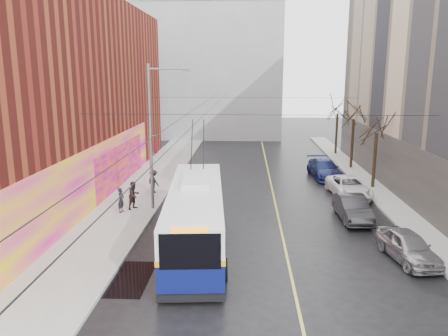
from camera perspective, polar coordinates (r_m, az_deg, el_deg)
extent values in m
plane|color=black|center=(18.12, 4.27, -15.52)|extent=(140.00, 140.00, 0.00)
cube|color=gray|center=(30.20, -11.64, -4.07)|extent=(4.00, 60.00, 0.15)
cube|color=gray|center=(30.75, 20.82, -4.34)|extent=(2.00, 60.00, 0.15)
cube|color=#BFB74C|center=(31.26, 6.46, -3.47)|extent=(0.12, 50.00, 0.01)
cube|color=maroon|center=(33.83, -24.69, 8.72)|extent=(12.00, 36.00, 14.00)
cube|color=#E004A6|center=(28.44, -16.63, -1.34)|extent=(0.08, 28.00, 4.00)
cube|color=#9805A0|center=(34.09, -13.22, 0.36)|extent=(0.06, 12.00, 3.20)
cube|color=#4C4742|center=(32.45, 21.65, -0.06)|extent=(0.06, 36.00, 4.00)
cube|color=gray|center=(61.28, -2.30, 12.77)|extent=(20.00, 12.00, 18.00)
cylinder|color=slate|center=(26.96, -9.59, 3.69)|extent=(0.20, 0.20, 9.00)
cube|color=#590C16|center=(26.94, -8.84, 3.06)|extent=(0.04, 0.60, 1.10)
cylinder|color=slate|center=(26.44, -7.32, 12.73)|extent=(2.40, 0.10, 0.10)
cube|color=slate|center=(26.27, -4.89, 12.57)|extent=(0.50, 0.22, 0.12)
cylinder|color=black|center=(31.29, -3.21, 8.14)|extent=(0.02, 60.00, 0.02)
cylinder|color=black|center=(31.20, -1.36, 8.14)|extent=(0.02, 60.00, 0.02)
cylinder|color=black|center=(22.13, 4.19, 6.95)|extent=(18.00, 0.02, 0.02)
cylinder|color=black|center=(38.09, 3.69, 9.17)|extent=(18.00, 0.02, 0.02)
cylinder|color=black|center=(34.00, 19.06, 0.84)|extent=(0.24, 0.24, 4.20)
cylinder|color=black|center=(40.64, 16.40, 2.99)|extent=(0.24, 0.24, 4.48)
cylinder|color=black|center=(47.41, 14.47, 4.29)|extent=(0.24, 0.24, 4.37)
cube|color=black|center=(19.39, -13.11, -13.86)|extent=(2.31, 3.39, 0.01)
ellipsoid|color=slate|center=(23.90, 1.64, 9.02)|extent=(0.44, 0.20, 0.12)
ellipsoid|color=slate|center=(25.65, 2.89, 9.71)|extent=(0.44, 0.20, 0.12)
ellipsoid|color=slate|center=(26.55, -7.04, 5.89)|extent=(0.44, 0.20, 0.12)
cube|color=#090F49|center=(21.96, -3.68, -7.76)|extent=(3.47, 11.89, 1.47)
cube|color=silver|center=(21.53, -3.73, -4.34)|extent=(3.47, 11.89, 1.27)
cube|color=orange|center=(21.72, -3.71, -5.94)|extent=(3.51, 11.94, 0.22)
cube|color=black|center=(16.05, -4.47, -10.84)|extent=(2.24, 0.22, 1.37)
cube|color=black|center=(27.24, -3.30, -1.10)|extent=(2.24, 0.22, 1.17)
cube|color=black|center=(21.64, -7.15, -4.59)|extent=(0.90, 10.72, 0.98)
cube|color=black|center=(21.55, -0.28, -4.57)|extent=(0.90, 10.72, 0.98)
cube|color=silver|center=(22.26, -3.67, -1.69)|extent=(1.60, 3.03, 0.29)
cube|color=black|center=(16.80, -4.37, -16.57)|extent=(2.54, 0.32, 0.29)
cylinder|color=black|center=(18.62, -8.10, -13.14)|extent=(0.37, 1.00, 0.98)
cylinder|color=black|center=(18.51, -0.04, -13.17)|extent=(0.37, 1.00, 0.98)
cylinder|color=black|center=(25.87, -6.20, -5.71)|extent=(0.37, 1.00, 0.98)
cylinder|color=black|center=(25.79, -0.53, -5.69)|extent=(0.37, 1.00, 0.98)
cylinder|color=black|center=(25.35, -4.23, 3.28)|extent=(0.33, 3.39, 2.40)
cylinder|color=black|center=(25.33, -2.68, 3.30)|extent=(0.33, 3.39, 2.40)
imported|color=#9A999E|center=(22.00, 22.91, -9.40)|extent=(2.22, 4.20, 1.36)
imported|color=#2A292C|center=(26.76, 16.43, -5.03)|extent=(1.62, 4.37, 1.43)
imported|color=white|center=(31.77, 15.98, -2.36)|extent=(2.69, 5.07, 1.36)
imported|color=navy|center=(36.86, 12.97, -0.11)|extent=(2.56, 5.31, 1.49)
imported|color=#9F9EA2|center=(34.17, -2.13, -0.82)|extent=(1.94, 4.26, 1.42)
imported|color=black|center=(27.29, -13.29, -4.09)|extent=(0.45, 0.61, 1.52)
imported|color=black|center=(27.74, -11.67, -3.50)|extent=(1.01, 1.07, 1.75)
imported|color=black|center=(31.29, -9.18, -1.70)|extent=(1.20, 1.16, 1.64)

